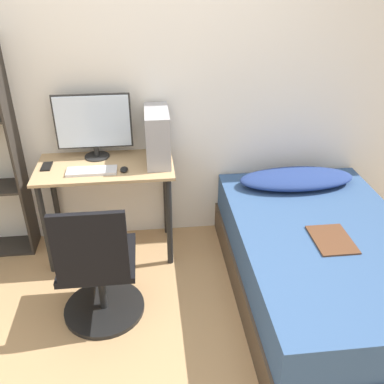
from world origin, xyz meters
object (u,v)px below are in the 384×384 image
bed (322,265)px  keyboard (92,171)px  office_chair (99,276)px  monitor (93,124)px  pc_tower (157,136)px

bed → keyboard: keyboard is taller
office_chair → keyboard: (-0.05, 0.62, 0.42)m
office_chair → keyboard: 0.75m
office_chair → bed: bearing=2.1°
bed → monitor: (-1.51, 0.82, 0.76)m
monitor → pc_tower: size_ratio=1.40×
office_chair → keyboard: office_chair is taller
office_chair → monitor: monitor is taller
monitor → keyboard: bearing=-93.6°
monitor → bed: bearing=-28.3°
monitor → pc_tower: (0.45, -0.11, -0.07)m
bed → pc_tower: pc_tower is taller
keyboard → pc_tower: pc_tower is taller
keyboard → monitor: bearing=86.4°
keyboard → pc_tower: size_ratio=0.88×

